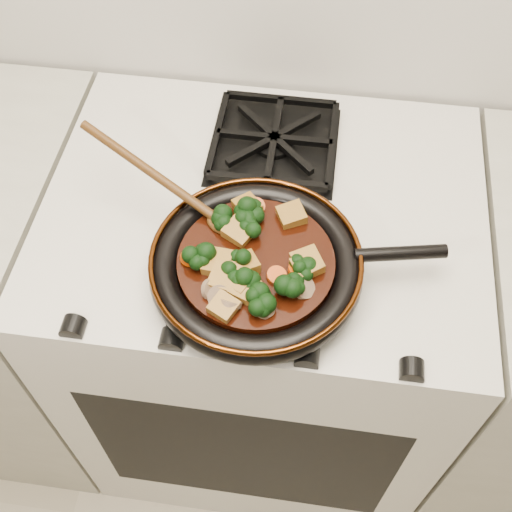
# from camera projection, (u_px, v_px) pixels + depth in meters

# --- Properties ---
(stove) EXTENTS (0.76, 0.60, 0.90)m
(stove) POSITION_uv_depth(u_px,v_px,m) (262.00, 331.00, 1.47)
(stove) COLOR beige
(stove) RESTS_ON ground
(burner_grate_front) EXTENTS (0.23, 0.23, 0.03)m
(burner_grate_front) POSITION_uv_depth(u_px,v_px,m) (252.00, 267.00, 1.01)
(burner_grate_front) COLOR black
(burner_grate_front) RESTS_ON stove
(burner_grate_back) EXTENTS (0.23, 0.23, 0.03)m
(burner_grate_back) POSITION_uv_depth(u_px,v_px,m) (274.00, 141.00, 1.17)
(burner_grate_back) COLOR black
(burner_grate_back) RESTS_ON stove
(skillet) EXTENTS (0.45, 0.33, 0.05)m
(skillet) POSITION_uv_depth(u_px,v_px,m) (257.00, 266.00, 0.97)
(skillet) COLOR black
(skillet) RESTS_ON burner_grate_front
(braising_sauce) EXTENTS (0.24, 0.24, 0.02)m
(braising_sauce) POSITION_uv_depth(u_px,v_px,m) (256.00, 264.00, 0.97)
(braising_sauce) COLOR black
(braising_sauce) RESTS_ON skillet
(tofu_cube_0) EXTENTS (0.05, 0.06, 0.03)m
(tofu_cube_0) POSITION_uv_depth(u_px,v_px,m) (247.00, 208.00, 1.01)
(tofu_cube_0) COLOR brown
(tofu_cube_0) RESTS_ON braising_sauce
(tofu_cube_1) EXTENTS (0.05, 0.05, 0.03)m
(tofu_cube_1) POSITION_uv_depth(u_px,v_px,m) (292.00, 215.00, 1.00)
(tofu_cube_1) COLOR brown
(tofu_cube_1) RESTS_ON braising_sauce
(tofu_cube_2) EXTENTS (0.06, 0.06, 0.03)m
(tofu_cube_2) POSITION_uv_depth(u_px,v_px,m) (307.00, 266.00, 0.94)
(tofu_cube_2) COLOR brown
(tofu_cube_2) RESTS_ON braising_sauce
(tofu_cube_3) EXTENTS (0.05, 0.05, 0.02)m
(tofu_cube_3) POSITION_uv_depth(u_px,v_px,m) (245.00, 264.00, 0.95)
(tofu_cube_3) COLOR brown
(tofu_cube_3) RESTS_ON braising_sauce
(tofu_cube_4) EXTENTS (0.06, 0.06, 0.03)m
(tofu_cube_4) POSITION_uv_depth(u_px,v_px,m) (240.00, 231.00, 0.98)
(tofu_cube_4) COLOR brown
(tofu_cube_4) RESTS_ON braising_sauce
(tofu_cube_5) EXTENTS (0.06, 0.05, 0.03)m
(tofu_cube_5) POSITION_uv_depth(u_px,v_px,m) (237.00, 280.00, 0.93)
(tofu_cube_5) COLOR brown
(tofu_cube_5) RESTS_ON braising_sauce
(tofu_cube_6) EXTENTS (0.05, 0.05, 0.03)m
(tofu_cube_6) POSITION_uv_depth(u_px,v_px,m) (224.00, 307.00, 0.90)
(tofu_cube_6) COLOR brown
(tofu_cube_6) RESTS_ON braising_sauce
(tofu_cube_7) EXTENTS (0.05, 0.05, 0.02)m
(tofu_cube_7) POSITION_uv_depth(u_px,v_px,m) (244.00, 289.00, 0.92)
(tofu_cube_7) COLOR brown
(tofu_cube_7) RESTS_ON braising_sauce
(tofu_cube_8) EXTENTS (0.05, 0.05, 0.03)m
(tofu_cube_8) POSITION_uv_depth(u_px,v_px,m) (225.00, 279.00, 0.93)
(tofu_cube_8) COLOR brown
(tofu_cube_8) RESTS_ON braising_sauce
(tofu_cube_9) EXTENTS (0.06, 0.06, 0.03)m
(tofu_cube_9) POSITION_uv_depth(u_px,v_px,m) (307.00, 263.00, 0.95)
(tofu_cube_9) COLOR brown
(tofu_cube_9) RESTS_ON braising_sauce
(tofu_cube_10) EXTENTS (0.05, 0.05, 0.03)m
(tofu_cube_10) POSITION_uv_depth(u_px,v_px,m) (218.00, 263.00, 0.95)
(tofu_cube_10) COLOR brown
(tofu_cube_10) RESTS_ON braising_sauce
(broccoli_floret_0) EXTENTS (0.07, 0.07, 0.07)m
(broccoli_floret_0) POSITION_uv_depth(u_px,v_px,m) (237.00, 265.00, 0.94)
(broccoli_floret_0) COLOR black
(broccoli_floret_0) RESTS_ON braising_sauce
(broccoli_floret_1) EXTENTS (0.09, 0.08, 0.07)m
(broccoli_floret_1) POSITION_uv_depth(u_px,v_px,m) (294.00, 289.00, 0.92)
(broccoli_floret_1) COLOR black
(broccoli_floret_1) RESTS_ON braising_sauce
(broccoli_floret_2) EXTENTS (0.08, 0.08, 0.06)m
(broccoli_floret_2) POSITION_uv_depth(u_px,v_px,m) (250.00, 226.00, 0.99)
(broccoli_floret_2) COLOR black
(broccoli_floret_2) RESTS_ON braising_sauce
(broccoli_floret_3) EXTENTS (0.09, 0.08, 0.07)m
(broccoli_floret_3) POSITION_uv_depth(u_px,v_px,m) (250.00, 214.00, 1.00)
(broccoli_floret_3) COLOR black
(broccoli_floret_3) RESTS_ON braising_sauce
(broccoli_floret_4) EXTENTS (0.08, 0.08, 0.05)m
(broccoli_floret_4) POSITION_uv_depth(u_px,v_px,m) (243.00, 279.00, 0.93)
(broccoli_floret_4) COLOR black
(broccoli_floret_4) RESTS_ON braising_sauce
(broccoli_floret_5) EXTENTS (0.08, 0.08, 0.06)m
(broccoli_floret_5) POSITION_uv_depth(u_px,v_px,m) (259.00, 303.00, 0.91)
(broccoli_floret_5) COLOR black
(broccoli_floret_5) RESTS_ON braising_sauce
(broccoli_floret_6) EXTENTS (0.08, 0.08, 0.06)m
(broccoli_floret_6) POSITION_uv_depth(u_px,v_px,m) (200.00, 257.00, 0.95)
(broccoli_floret_6) COLOR black
(broccoli_floret_6) RESTS_ON braising_sauce
(broccoli_floret_7) EXTENTS (0.08, 0.07, 0.07)m
(broccoli_floret_7) POSITION_uv_depth(u_px,v_px,m) (223.00, 220.00, 0.99)
(broccoli_floret_7) COLOR black
(broccoli_floret_7) RESTS_ON braising_sauce
(broccoli_floret_8) EXTENTS (0.08, 0.08, 0.07)m
(broccoli_floret_8) POSITION_uv_depth(u_px,v_px,m) (304.00, 268.00, 0.94)
(broccoli_floret_8) COLOR black
(broccoli_floret_8) RESTS_ON braising_sauce
(carrot_coin_0) EXTENTS (0.03, 0.03, 0.02)m
(carrot_coin_0) POSITION_uv_depth(u_px,v_px,m) (277.00, 275.00, 0.94)
(carrot_coin_0) COLOR #B93A05
(carrot_coin_0) RESTS_ON braising_sauce
(carrot_coin_1) EXTENTS (0.03, 0.03, 0.02)m
(carrot_coin_1) POSITION_uv_depth(u_px,v_px,m) (256.00, 206.00, 1.01)
(carrot_coin_1) COLOR #B93A05
(carrot_coin_1) RESTS_ON braising_sauce
(carrot_coin_2) EXTENTS (0.03, 0.03, 0.01)m
(carrot_coin_2) POSITION_uv_depth(u_px,v_px,m) (297.00, 269.00, 0.94)
(carrot_coin_2) COLOR #B93A05
(carrot_coin_2) RESTS_ON braising_sauce
(carrot_coin_3) EXTENTS (0.03, 0.03, 0.02)m
(carrot_coin_3) POSITION_uv_depth(u_px,v_px,m) (190.00, 258.00, 0.96)
(carrot_coin_3) COLOR #B93A05
(carrot_coin_3) RESTS_ON braising_sauce
(mushroom_slice_0) EXTENTS (0.04, 0.04, 0.03)m
(mushroom_slice_0) POSITION_uv_depth(u_px,v_px,m) (230.00, 302.00, 0.91)
(mushroom_slice_0) COLOR brown
(mushroom_slice_0) RESTS_ON braising_sauce
(mushroom_slice_1) EXTENTS (0.04, 0.04, 0.03)m
(mushroom_slice_1) POSITION_uv_depth(u_px,v_px,m) (219.00, 296.00, 0.92)
(mushroom_slice_1) COLOR brown
(mushroom_slice_1) RESTS_ON braising_sauce
(mushroom_slice_2) EXTENTS (0.04, 0.05, 0.03)m
(mushroom_slice_2) POSITION_uv_depth(u_px,v_px,m) (303.00, 287.00, 0.92)
(mushroom_slice_2) COLOR brown
(mushroom_slice_2) RESTS_ON braising_sauce
(mushroom_slice_3) EXTENTS (0.03, 0.04, 0.03)m
(mushroom_slice_3) POSITION_uv_depth(u_px,v_px,m) (211.00, 289.00, 0.92)
(mushroom_slice_3) COLOR brown
(mushroom_slice_3) RESTS_ON braising_sauce
(mushroom_slice_4) EXTENTS (0.04, 0.04, 0.03)m
(mushroom_slice_4) POSITION_uv_depth(u_px,v_px,m) (263.00, 307.00, 0.91)
(mushroom_slice_4) COLOR brown
(mushroom_slice_4) RESTS_ON braising_sauce
(wooden_spoon) EXTENTS (0.16, 0.10, 0.28)m
(wooden_spoon) POSITION_uv_depth(u_px,v_px,m) (180.00, 193.00, 1.00)
(wooden_spoon) COLOR #45280E
(wooden_spoon) RESTS_ON braising_sauce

